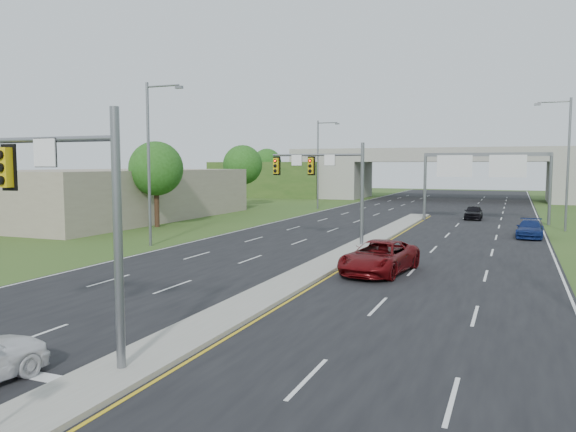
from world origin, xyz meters
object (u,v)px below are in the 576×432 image
(signal_mast_far, at_px, (330,177))
(sign_gantry, at_px, (484,168))
(car_far_a, at_px, (379,257))
(signal_mast_near, at_px, (47,194))
(car_far_c, at_px, (473,212))
(car_far_b, at_px, (530,229))
(overpass, at_px, (450,177))

(signal_mast_far, height_order, sign_gantry, signal_mast_far)
(signal_mast_far, distance_m, car_far_a, 10.99)
(signal_mast_near, distance_m, car_far_c, 48.72)
(car_far_b, bearing_deg, car_far_c, 113.19)
(signal_mast_near, bearing_deg, car_far_a, 71.41)
(signal_mast_near, height_order, car_far_b, signal_mast_near)
(signal_mast_near, relative_size, car_far_c, 1.66)
(signal_mast_far, relative_size, car_far_a, 1.19)
(signal_mast_far, distance_m, sign_gantry, 21.91)
(sign_gantry, relative_size, car_far_b, 2.50)
(signal_mast_far, relative_size, car_far_b, 1.51)
(car_far_c, bearing_deg, overpass, 99.28)
(signal_mast_near, distance_m, sign_gantry, 45.88)
(car_far_a, xyz_separation_m, car_far_c, (2.47, 31.60, -0.10))
(signal_mast_far, bearing_deg, overpass, 87.65)
(signal_mast_near, height_order, overpass, overpass)
(car_far_a, height_order, car_far_b, car_far_a)
(overpass, height_order, car_far_c, overpass)
(overpass, relative_size, car_far_c, 18.99)
(overpass, bearing_deg, signal_mast_far, -92.35)
(overpass, distance_m, car_far_b, 46.96)
(car_far_a, xyz_separation_m, car_far_b, (7.45, 18.13, -0.15))
(signal_mast_far, xyz_separation_m, sign_gantry, (8.95, 19.99, 0.51))
(car_far_a, bearing_deg, sign_gantry, 90.60)
(sign_gantry, distance_m, overpass, 35.75)
(signal_mast_far, distance_m, overpass, 55.13)
(sign_gantry, relative_size, overpass, 0.14)
(signal_mast_far, height_order, overpass, overpass)
(signal_mast_near, distance_m, car_far_b, 37.00)
(overpass, xyz_separation_m, car_far_a, (3.22, -63.77, -2.71))
(sign_gantry, distance_m, car_far_a, 29.24)
(overpass, relative_size, car_far_a, 13.56)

